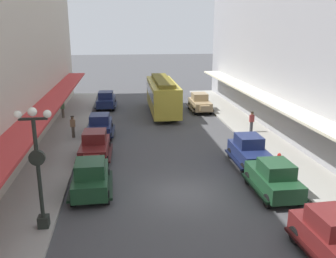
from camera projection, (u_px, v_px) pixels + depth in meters
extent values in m
plane|color=#424244|center=(183.00, 194.00, 18.65)|extent=(200.00, 200.00, 0.00)
cube|color=#99968E|center=(32.00, 201.00, 17.70)|extent=(3.00, 60.00, 0.15)
cube|color=#99968E|center=(320.00, 185.00, 19.56)|extent=(3.00, 60.00, 0.15)
cube|color=#BF3333|center=(12.00, 145.00, 16.83)|extent=(1.80, 54.00, 0.16)
cube|color=#591919|center=(336.00, 243.00, 13.09)|extent=(1.86, 3.97, 0.80)
cube|color=#591919|center=(334.00, 221.00, 13.12)|extent=(1.51, 1.76, 0.70)
cube|color=#8C9EA8|center=(334.00, 221.00, 13.12)|extent=(1.43, 1.72, 0.42)
cube|color=black|center=(311.00, 254.00, 13.02)|extent=(0.38, 3.52, 0.12)
cylinder|color=black|center=(332.00, 231.00, 14.62)|extent=(0.25, 0.69, 0.68)
cylinder|color=black|center=(295.00, 235.00, 14.36)|extent=(0.25, 0.69, 0.68)
cube|color=#591919|center=(95.00, 149.00, 23.33)|extent=(1.81, 3.95, 0.80)
cube|color=#591919|center=(95.00, 136.00, 23.37)|extent=(1.49, 1.74, 0.70)
cube|color=#8C9EA8|center=(95.00, 136.00, 23.37)|extent=(1.41, 1.70, 0.42)
cube|color=#591919|center=(91.00, 159.00, 21.28)|extent=(0.94, 0.39, 0.52)
cube|color=black|center=(110.00, 153.00, 23.51)|extent=(0.34, 3.52, 0.12)
cube|color=black|center=(80.00, 154.00, 23.32)|extent=(0.34, 3.52, 0.12)
cylinder|color=black|center=(106.00, 161.00, 22.21)|extent=(0.24, 0.69, 0.68)
cylinder|color=black|center=(80.00, 162.00, 22.05)|extent=(0.24, 0.69, 0.68)
cylinder|color=black|center=(109.00, 147.00, 24.82)|extent=(0.24, 0.69, 0.68)
cylinder|color=black|center=(85.00, 148.00, 24.67)|extent=(0.24, 0.69, 0.68)
cube|color=#193D23|center=(91.00, 180.00, 18.56)|extent=(1.78, 3.94, 0.80)
cube|color=#193D23|center=(90.00, 168.00, 18.12)|extent=(1.48, 1.73, 0.70)
cube|color=#8C9EA8|center=(90.00, 168.00, 18.12)|extent=(1.40, 1.70, 0.42)
cube|color=#193D23|center=(93.00, 164.00, 20.57)|extent=(0.94, 0.38, 0.52)
cube|color=black|center=(73.00, 187.00, 18.51)|extent=(0.32, 3.51, 0.12)
cube|color=black|center=(110.00, 184.00, 18.78)|extent=(0.32, 3.51, 0.12)
cylinder|color=black|center=(78.00, 177.00, 19.85)|extent=(0.23, 0.68, 0.68)
cylinder|color=black|center=(108.00, 176.00, 20.08)|extent=(0.23, 0.68, 0.68)
cylinder|color=black|center=(73.00, 200.00, 17.25)|extent=(0.23, 0.68, 0.68)
cylinder|color=black|center=(107.00, 198.00, 17.49)|extent=(0.23, 0.68, 0.68)
cube|color=#19234C|center=(106.00, 102.00, 38.08)|extent=(1.87, 3.97, 0.80)
cube|color=#19234C|center=(106.00, 95.00, 37.63)|extent=(1.51, 1.76, 0.70)
cube|color=#8C9EA8|center=(106.00, 95.00, 37.63)|extent=(1.44, 1.73, 0.42)
cube|color=#19234C|center=(108.00, 97.00, 40.11)|extent=(0.95, 0.40, 0.52)
cube|color=black|center=(97.00, 105.00, 38.09)|extent=(0.40, 3.52, 0.12)
cube|color=black|center=(116.00, 104.00, 38.24)|extent=(0.40, 3.52, 0.12)
cylinder|color=black|center=(100.00, 103.00, 39.43)|extent=(0.25, 0.69, 0.68)
cylinder|color=black|center=(115.00, 103.00, 39.56)|extent=(0.25, 0.69, 0.68)
cylinder|color=black|center=(97.00, 108.00, 36.81)|extent=(0.25, 0.69, 0.68)
cylinder|color=black|center=(113.00, 108.00, 36.94)|extent=(0.25, 0.69, 0.68)
cube|color=#19234C|center=(249.00, 154.00, 22.37)|extent=(1.74, 3.92, 0.80)
cube|color=#19234C|center=(249.00, 141.00, 22.41)|extent=(1.46, 1.71, 0.70)
cube|color=#8C9EA8|center=(249.00, 141.00, 22.41)|extent=(1.39, 1.68, 0.42)
cube|color=#19234C|center=(262.00, 166.00, 20.32)|extent=(0.94, 0.37, 0.52)
cube|color=black|center=(264.00, 158.00, 22.57)|extent=(0.28, 3.51, 0.12)
cube|color=black|center=(234.00, 159.00, 22.35)|extent=(0.28, 3.51, 0.12)
cylinder|color=black|center=(270.00, 167.00, 21.27)|extent=(0.23, 0.68, 0.68)
cylinder|color=black|center=(243.00, 169.00, 21.08)|extent=(0.23, 0.68, 0.68)
cylinder|color=black|center=(254.00, 152.00, 23.88)|extent=(0.23, 0.68, 0.68)
cylinder|color=black|center=(230.00, 153.00, 23.69)|extent=(0.23, 0.68, 0.68)
cube|color=#193D23|center=(273.00, 181.00, 18.45)|extent=(1.71, 3.90, 0.80)
cube|color=#193D23|center=(276.00, 169.00, 18.01)|extent=(1.44, 1.70, 0.70)
cube|color=#8C9EA8|center=(276.00, 169.00, 18.01)|extent=(1.37, 1.67, 0.42)
cube|color=#193D23|center=(258.00, 165.00, 20.47)|extent=(0.94, 0.36, 0.52)
cube|color=black|center=(255.00, 187.00, 18.42)|extent=(0.25, 3.51, 0.12)
cube|color=black|center=(290.00, 185.00, 18.66)|extent=(0.25, 3.51, 0.12)
cylinder|color=black|center=(248.00, 178.00, 19.76)|extent=(0.22, 0.68, 0.68)
cylinder|color=black|center=(276.00, 177.00, 19.96)|extent=(0.22, 0.68, 0.68)
cylinder|color=black|center=(268.00, 201.00, 17.15)|extent=(0.22, 0.68, 0.68)
cylinder|color=black|center=(300.00, 199.00, 17.36)|extent=(0.22, 0.68, 0.68)
cube|color=#19234C|center=(100.00, 127.00, 28.26)|extent=(1.78, 3.94, 0.80)
cube|color=#19234C|center=(100.00, 119.00, 27.82)|extent=(1.48, 1.73, 0.70)
cube|color=#8C9EA8|center=(100.00, 119.00, 27.82)|extent=(1.40, 1.70, 0.42)
cube|color=#19234C|center=(102.00, 120.00, 30.29)|extent=(0.94, 0.38, 0.52)
cube|color=black|center=(88.00, 132.00, 28.25)|extent=(0.32, 3.51, 0.12)
cube|color=black|center=(113.00, 131.00, 28.45)|extent=(0.32, 3.51, 0.12)
cylinder|color=black|center=(92.00, 128.00, 29.59)|extent=(0.23, 0.68, 0.68)
cylinder|color=black|center=(112.00, 127.00, 29.76)|extent=(0.23, 0.68, 0.68)
cylinder|color=black|center=(88.00, 138.00, 26.98)|extent=(0.23, 0.68, 0.68)
cylinder|color=black|center=(110.00, 137.00, 27.15)|extent=(0.23, 0.68, 0.68)
cube|color=#997F5B|center=(200.00, 104.00, 36.71)|extent=(1.70, 3.90, 0.80)
cube|color=#997F5B|center=(200.00, 97.00, 36.75)|extent=(1.44, 1.70, 0.70)
cube|color=#8C9EA8|center=(200.00, 97.00, 36.75)|extent=(1.37, 1.67, 0.42)
cube|color=#997F5B|center=(205.00, 108.00, 34.67)|extent=(0.94, 0.36, 0.52)
cube|color=#4C3F2D|center=(209.00, 107.00, 36.92)|extent=(0.24, 3.51, 0.12)
cube|color=#4C3F2D|center=(191.00, 108.00, 36.68)|extent=(0.24, 3.51, 0.12)
cylinder|color=black|center=(211.00, 111.00, 35.62)|extent=(0.22, 0.68, 0.68)
cylinder|color=black|center=(195.00, 111.00, 35.42)|extent=(0.22, 0.68, 0.68)
cylinder|color=black|center=(205.00, 105.00, 38.22)|extent=(0.22, 0.68, 0.68)
cylinder|color=black|center=(190.00, 106.00, 38.03)|extent=(0.22, 0.68, 0.68)
cube|color=gold|center=(163.00, 96.00, 35.70)|extent=(2.59, 9.62, 2.70)
cube|color=brown|center=(162.00, 80.00, 35.29)|extent=(1.58, 8.65, 0.36)
cube|color=#8C9EA8|center=(163.00, 91.00, 35.57)|extent=(2.61, 8.86, 0.95)
cube|color=black|center=(166.00, 118.00, 33.37)|extent=(2.01, 1.22, 0.40)
cube|color=black|center=(160.00, 105.00, 38.87)|extent=(2.01, 1.22, 0.40)
cube|color=black|center=(44.00, 221.00, 15.23)|extent=(0.44, 0.44, 0.50)
cylinder|color=black|center=(38.00, 169.00, 14.59)|extent=(0.16, 0.16, 4.20)
cube|color=black|center=(33.00, 119.00, 14.02)|extent=(1.10, 0.10, 0.10)
sphere|color=white|center=(18.00, 115.00, 13.91)|extent=(0.32, 0.32, 0.32)
sphere|color=white|center=(47.00, 114.00, 14.04)|extent=(0.32, 0.32, 0.32)
sphere|color=white|center=(32.00, 112.00, 13.95)|extent=(0.36, 0.36, 0.36)
cylinder|color=black|center=(37.00, 158.00, 14.46)|extent=(0.64, 0.18, 0.64)
cylinder|color=silver|center=(38.00, 157.00, 14.55)|extent=(0.56, 0.02, 0.56)
cylinder|color=#B21E19|center=(279.00, 160.00, 21.92)|extent=(0.24, 0.24, 0.70)
sphere|color=#B21E19|center=(279.00, 155.00, 21.82)|extent=(0.20, 0.20, 0.20)
cylinder|color=#4C4238|center=(63.00, 113.00, 33.64)|extent=(0.24, 0.24, 0.85)
cube|color=#4C724C|center=(62.00, 106.00, 33.44)|extent=(0.36, 0.22, 0.56)
sphere|color=#9E7051|center=(62.00, 102.00, 33.34)|extent=(0.22, 0.22, 0.22)
cylinder|color=#2D2D33|center=(251.00, 127.00, 29.02)|extent=(0.24, 0.24, 0.85)
cube|color=maroon|center=(252.00, 118.00, 28.83)|extent=(0.36, 0.22, 0.56)
sphere|color=brown|center=(252.00, 113.00, 28.72)|extent=(0.22, 0.22, 0.22)
cylinder|color=black|center=(252.00, 112.00, 28.69)|extent=(0.28, 0.28, 0.04)
cylinder|color=#4C4238|center=(73.00, 132.00, 27.58)|extent=(0.24, 0.24, 0.85)
cube|color=#8C6647|center=(73.00, 123.00, 27.39)|extent=(0.36, 0.22, 0.56)
sphere|color=brown|center=(72.00, 118.00, 27.28)|extent=(0.22, 0.22, 0.22)
cylinder|color=black|center=(72.00, 116.00, 27.25)|extent=(0.28, 0.28, 0.04)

